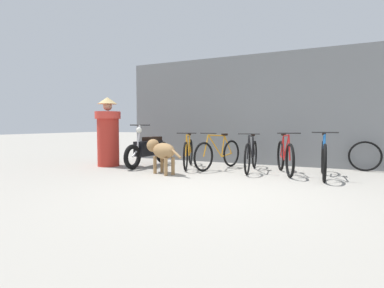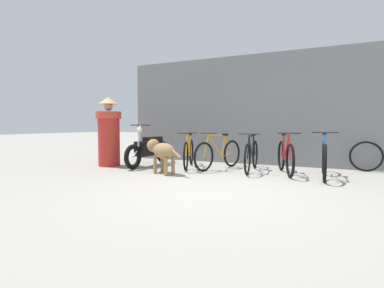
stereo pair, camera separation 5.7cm
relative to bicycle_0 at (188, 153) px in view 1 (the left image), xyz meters
name	(u,v)px [view 1 (the left image)]	position (x,y,z in m)	size (l,w,h in m)	color
ground_plane	(213,191)	(1.48, -2.19, -0.36)	(60.00, 60.00, 0.00)	#9E998E
shop_wall_back	(262,110)	(1.48, 1.36, 1.08)	(7.76, 0.20, 2.88)	slate
bicycle_0	(188,153)	(0.00, 0.00, 0.00)	(0.65, 1.66, 0.86)	black
bicycle_1	(218,154)	(0.75, 0.08, 0.00)	(0.62, 1.68, 0.86)	black
bicycle_2	(251,155)	(1.53, 0.07, 0.00)	(0.46, 1.74, 0.86)	black
bicycle_3	(285,157)	(2.27, 0.01, 0.00)	(0.62, 1.57, 0.89)	black
bicycle_4	(324,159)	(3.03, -0.13, 0.02)	(0.46, 1.76, 0.91)	black
motorcycle	(149,150)	(-1.02, -0.19, 0.06)	(0.58, 1.89, 1.05)	black
stray_dog	(161,151)	(-0.12, -1.08, 0.14)	(1.09, 0.63, 0.73)	#997247
person_in_robes	(108,132)	(-1.96, -0.61, 0.50)	(0.89, 0.89, 1.73)	#B72D23
spare_tire_left	(365,156)	(3.85, 1.11, -0.02)	(0.68, 0.08, 0.68)	black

